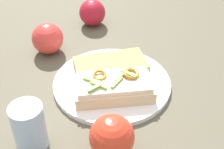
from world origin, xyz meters
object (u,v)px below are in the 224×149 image
apple_1 (48,38)px  apple_2 (92,13)px  apple_3 (112,137)px  plate (112,83)px  drinking_glass (29,127)px  bread_slice_side (110,66)px  sandwich (115,87)px

apple_1 → apple_2: 0.18m
apple_3 → apple_1: bearing=22.1°
plate → apple_2: (0.29, 0.04, 0.03)m
apple_1 → apple_3: same height
drinking_glass → apple_1: bearing=-1.4°
bread_slice_side → apple_2: size_ratio=2.16×
bread_slice_side → apple_2: apple_2 is taller
apple_2 → apple_3: bearing=-177.7°
plate → drinking_glass: (-0.16, 0.16, 0.04)m
apple_1 → apple_3: size_ratio=0.99×
drinking_glass → plate: bearing=-45.3°
apple_3 → apple_2: bearing=2.3°
plate → bread_slice_side: (0.04, 0.00, 0.02)m
apple_2 → sandwich: bearing=-173.5°
apple_1 → bread_slice_side: bearing=-125.6°
sandwich → apple_2: bearing=-86.2°
apple_3 → drinking_glass: 0.15m
plate → apple_3: 0.19m
plate → apple_1: 0.22m
apple_3 → sandwich: bearing=-7.0°
plate → apple_1: apple_1 is taller
sandwich → apple_1: apple_1 is taller
apple_2 → apple_3: (-0.48, -0.02, 0.00)m
apple_2 → drinking_glass: bearing=164.2°
bread_slice_side → apple_1: (0.11, 0.15, 0.02)m
bread_slice_side → apple_1: size_ratio=2.06×
bread_slice_side → apple_3: size_ratio=2.04×
drinking_glass → apple_2: bearing=-15.8°
plate → sandwich: size_ratio=1.55×
apple_3 → drinking_glass: size_ratio=0.86×
apple_1 → plate: bearing=-134.5°
sandwich → apple_3: bearing=80.3°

